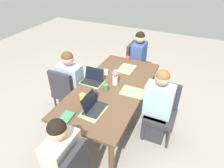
{
  "coord_description": "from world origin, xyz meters",
  "views": [
    {
      "loc": [
        -2.3,
        -1.05,
        2.47
      ],
      "look_at": [
        0.0,
        0.0,
        0.78
      ],
      "focal_mm": 31.68,
      "sensor_mm": 36.0,
      "label": 1
    }
  ],
  "objects": [
    {
      "name": "laptop_far_right_near",
      "position": [
        0.01,
        0.34,
        0.77
      ],
      "size": [
        0.22,
        0.32,
        0.21
      ],
      "color": "black",
      "rests_on": "dining_table"
    },
    {
      "name": "person_head_left_left_far",
      "position": [
        -1.33,
        -0.04,
        0.53
      ],
      "size": [
        0.4,
        0.36,
        1.19
      ],
      "color": "#2D2D33",
      "rests_on": "ground_plane"
    },
    {
      "name": "flower_vase",
      "position": [
        0.09,
        -0.01,
        0.87
      ],
      "size": [
        0.09,
        0.1,
        0.26
      ],
      "color": "silver",
      "rests_on": "dining_table"
    },
    {
      "name": "placemat_far_right_near",
      "position": [
        -0.02,
        0.34,
        0.73
      ],
      "size": [
        0.27,
        0.37,
        0.0
      ],
      "primitive_type": "cube",
      "rotation": [
        0.0,
        0.0,
        -1.61
      ],
      "color": "#7FAD70",
      "rests_on": "dining_table"
    },
    {
      "name": "coffee_mug_centre_left",
      "position": [
        0.93,
        0.09,
        0.77
      ],
      "size": [
        0.08,
        0.08,
        0.08
      ],
      "primitive_type": "cylinder",
      "color": "#AD3D38",
      "rests_on": "dining_table"
    },
    {
      "name": "person_head_right_left_near",
      "position": [
        1.33,
        0.0,
        0.53
      ],
      "size": [
        0.4,
        0.36,
        1.19
      ],
      "color": "#2D2D33",
      "rests_on": "ground_plane"
    },
    {
      "name": "coffee_mug_near_right",
      "position": [
        0.3,
        0.25,
        0.77
      ],
      "size": [
        0.07,
        0.07,
        0.09
      ],
      "primitive_type": "cylinder",
      "color": "white",
      "rests_on": "dining_table"
    },
    {
      "name": "person_far_right_near",
      "position": [
        -0.04,
        0.76,
        0.53
      ],
      "size": [
        0.36,
        0.4,
        1.19
      ],
      "color": "#2D2D33",
      "rests_on": "ground_plane"
    },
    {
      "name": "chair_far_right_near",
      "position": [
        -0.12,
        0.82,
        0.5
      ],
      "size": [
        0.44,
        0.44,
        0.9
      ],
      "color": "#2D2D33",
      "rests_on": "ground_plane"
    },
    {
      "name": "coffee_mug_near_left",
      "position": [
        -0.12,
        0.05,
        0.78
      ],
      "size": [
        0.08,
        0.08,
        0.1
      ],
      "primitive_type": "cylinder",
      "color": "#47704C",
      "rests_on": "dining_table"
    },
    {
      "name": "laptop_head_left_left_far",
      "position": [
        -0.58,
        0.01,
        0.77
      ],
      "size": [
        0.32,
        0.22,
        0.21
      ],
      "color": "black",
      "rests_on": "dining_table"
    },
    {
      "name": "book_red_cover",
      "position": [
        -0.87,
        0.23,
        0.75
      ],
      "size": [
        0.21,
        0.15,
        0.03
      ],
      "primitive_type": "cube",
      "rotation": [
        0.0,
        0.0,
        0.05
      ],
      "color": "#3D7F56",
      "rests_on": "dining_table"
    },
    {
      "name": "coffee_mug_far_left",
      "position": [
        -0.46,
        0.25,
        0.77
      ],
      "size": [
        0.08,
        0.08,
        0.08
      ],
      "primitive_type": "cylinder",
      "color": "#DBC64C",
      "rests_on": "dining_table"
    },
    {
      "name": "ground_plane",
      "position": [
        0.0,
        0.0,
        0.0
      ],
      "size": [
        10.0,
        10.0,
        0.0
      ],
      "primitive_type": "plane",
      "color": "gray"
    },
    {
      "name": "dining_table",
      "position": [
        0.0,
        0.0,
        0.66
      ],
      "size": [
        2.05,
        1.01,
        0.73
      ],
      "color": "brown",
      "rests_on": "ground_plane"
    },
    {
      "name": "chair_near_left_mid",
      "position": [
        0.08,
        -0.8,
        0.5
      ],
      "size": [
        0.44,
        0.44,
        0.9
      ],
      "color": "#2D2D33",
      "rests_on": "ground_plane"
    },
    {
      "name": "placemat_head_left_left_far",
      "position": [
        -0.62,
        -0.02,
        0.73
      ],
      "size": [
        0.37,
        0.28,
        0.0
      ],
      "primitive_type": "cube",
      "rotation": [
        0.0,
        0.0,
        -0.05
      ],
      "color": "#7FAD70",
      "rests_on": "dining_table"
    },
    {
      "name": "coffee_mug_centre_right",
      "position": [
        -0.33,
        0.12,
        0.77
      ],
      "size": [
        0.08,
        0.08,
        0.08
      ],
      "primitive_type": "cylinder",
      "color": "#232328",
      "rests_on": "dining_table"
    },
    {
      "name": "person_near_left_mid",
      "position": [
        0.01,
        -0.74,
        0.53
      ],
      "size": [
        0.36,
        0.4,
        1.19
      ],
      "color": "#2D2D33",
      "rests_on": "ground_plane"
    },
    {
      "name": "chair_head_right_left_near",
      "position": [
        1.39,
        0.08,
        0.5
      ],
      "size": [
        0.44,
        0.44,
        0.9
      ],
      "color": "#2D2D33",
      "rests_on": "ground_plane"
    },
    {
      "name": "placemat_near_left_mid",
      "position": [
        0.0,
        -0.34,
        0.73
      ],
      "size": [
        0.27,
        0.36,
        0.0
      ],
      "primitive_type": "cube",
      "rotation": [
        0.0,
        0.0,
        1.59
      ],
      "color": "#7FAD70",
      "rests_on": "dining_table"
    },
    {
      "name": "placemat_head_right_left_near",
      "position": [
        0.62,
        0.0,
        0.73
      ],
      "size": [
        0.37,
        0.27,
        0.0
      ],
      "primitive_type": "cube",
      "rotation": [
        0.0,
        0.0,
        3.11
      ],
      "color": "#7FAD70",
      "rests_on": "dining_table"
    }
  ]
}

